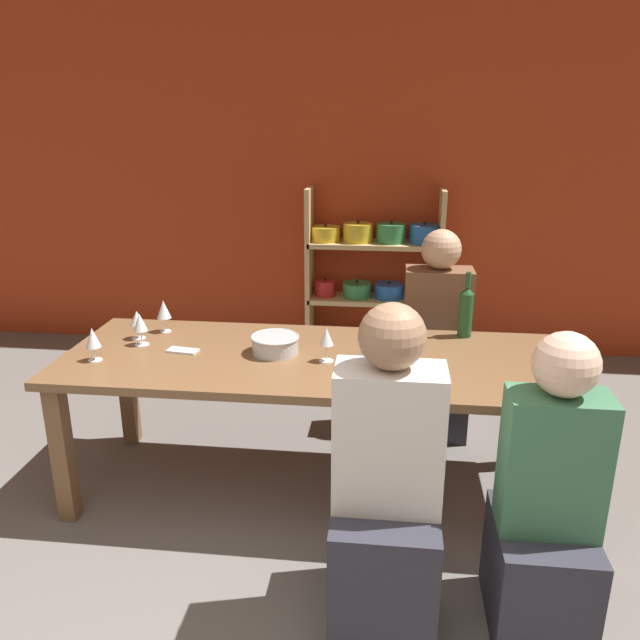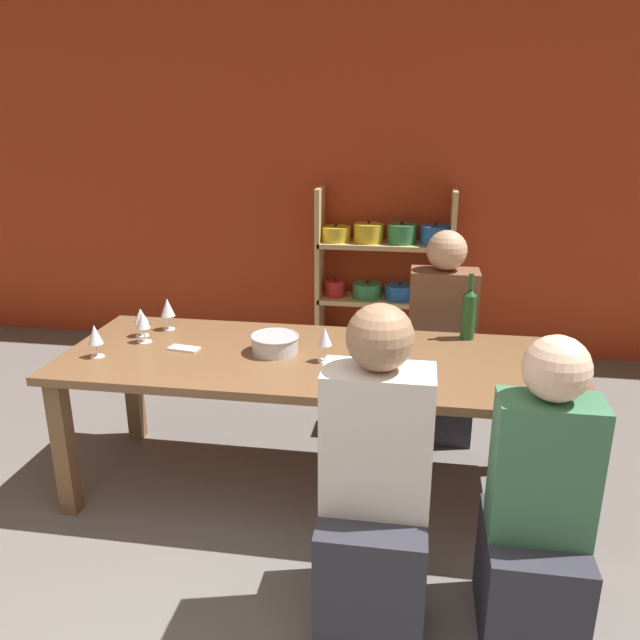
{
  "view_description": "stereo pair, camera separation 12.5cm",
  "coord_description": "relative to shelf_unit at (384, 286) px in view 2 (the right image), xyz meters",
  "views": [
    {
      "loc": [
        0.51,
        -1.04,
        1.83
      ],
      "look_at": [
        0.19,
        1.8,
        0.88
      ],
      "focal_mm": 35.0,
      "sensor_mm": 36.0,
      "label": 1
    },
    {
      "loc": [
        0.64,
        -1.02,
        1.83
      ],
      "look_at": [
        0.19,
        1.8,
        0.88
      ],
      "focal_mm": 35.0,
      "sensor_mm": 36.0,
      "label": 2
    }
  ],
  "objects": [
    {
      "name": "wall_back_red",
      "position": [
        -0.39,
        0.2,
        0.78
      ],
      "size": [
        8.8,
        0.06,
        2.7
      ],
      "color": "#B23819",
      "rests_on": "ground_plane"
    },
    {
      "name": "shelf_unit",
      "position": [
        0.0,
        0.0,
        0.0
      ],
      "size": [
        1.03,
        0.3,
        1.31
      ],
      "color": "tan",
      "rests_on": "ground_plane"
    },
    {
      "name": "dining_table",
      "position": [
        -0.21,
        -1.93,
        0.08
      ],
      "size": [
        2.44,
        0.9,
        0.73
      ],
      "color": "brown",
      "rests_on": "ground_plane"
    },
    {
      "name": "mixing_bowl",
      "position": [
        -0.41,
        -1.9,
        0.21
      ],
      "size": [
        0.23,
        0.23,
        0.09
      ],
      "color": "#B7BABC",
      "rests_on": "dining_table"
    },
    {
      "name": "wine_bottle_green",
      "position": [
        0.52,
        -1.56,
        0.3
      ],
      "size": [
        0.07,
        0.07,
        0.34
      ],
      "color": "#1E4C23",
      "rests_on": "dining_table"
    },
    {
      "name": "wine_glass_empty_a",
      "position": [
        -1.1,
        -1.87,
        0.27
      ],
      "size": [
        0.07,
        0.07,
        0.16
      ],
      "color": "white",
      "rests_on": "dining_table"
    },
    {
      "name": "wine_glass_white_a",
      "position": [
        -1.15,
        -1.78,
        0.26
      ],
      "size": [
        0.07,
        0.07,
        0.15
      ],
      "color": "white",
      "rests_on": "dining_table"
    },
    {
      "name": "wine_glass_empty_b",
      "position": [
        0.01,
        -1.91,
        0.29
      ],
      "size": [
        0.07,
        0.07,
        0.18
      ],
      "color": "white",
      "rests_on": "dining_table"
    },
    {
      "name": "wine_glass_red_a",
      "position": [
        -0.16,
        -1.98,
        0.27
      ],
      "size": [
        0.07,
        0.07,
        0.17
      ],
      "color": "white",
      "rests_on": "dining_table"
    },
    {
      "name": "wine_glass_white_b",
      "position": [
        -1.05,
        -1.66,
        0.28
      ],
      "size": [
        0.07,
        0.07,
        0.17
      ],
      "color": "white",
      "rests_on": "dining_table"
    },
    {
      "name": "wine_glass_white_c",
      "position": [
        0.03,
        -2.09,
        0.28
      ],
      "size": [
        0.07,
        0.07,
        0.17
      ],
      "color": "white",
      "rests_on": "dining_table"
    },
    {
      "name": "wine_glass_white_d",
      "position": [
        -1.24,
        -2.1,
        0.27
      ],
      "size": [
        0.07,
        0.07,
        0.16
      ],
      "color": "white",
      "rests_on": "dining_table"
    },
    {
      "name": "cell_phone",
      "position": [
        -0.86,
        -1.94,
        0.16
      ],
      "size": [
        0.16,
        0.09,
        0.01
      ],
      "color": "silver",
      "rests_on": "dining_table"
    },
    {
      "name": "person_near_a",
      "position": [
        0.14,
        -2.73,
        -0.1
      ],
      "size": [
        0.38,
        0.47,
        1.25
      ],
      "color": "#2D2D38",
      "rests_on": "ground_plane"
    },
    {
      "name": "person_far_a",
      "position": [
        0.41,
        -1.16,
        -0.12
      ],
      "size": [
        0.38,
        0.48,
        1.22
      ],
      "rotation": [
        0.0,
        0.0,
        3.14
      ],
      "color": "#2D2D38",
      "rests_on": "ground_plane"
    },
    {
      "name": "person_near_b",
      "position": [
        0.71,
        -2.7,
        -0.13
      ],
      "size": [
        0.34,
        0.43,
        1.16
      ],
      "color": "#2D2D38",
      "rests_on": "ground_plane"
    }
  ]
}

